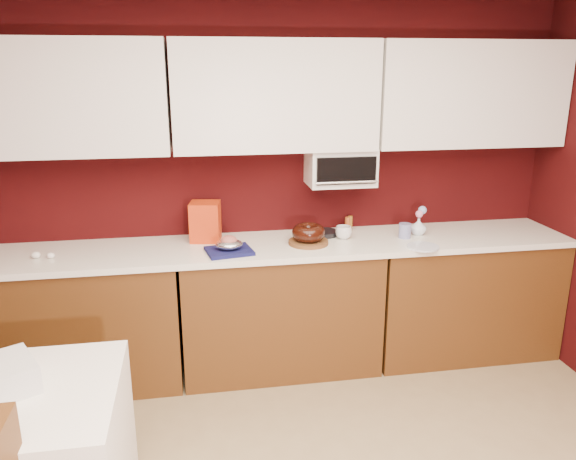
% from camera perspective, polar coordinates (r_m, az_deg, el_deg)
% --- Properties ---
extents(wall_back, '(4.00, 0.02, 2.50)m').
position_cam_1_polar(wall_back, '(3.94, -1.63, 4.84)').
color(wall_back, '#320607').
rests_on(wall_back, floor).
extents(base_cabinet_left, '(1.31, 0.58, 0.86)m').
position_cam_1_polar(base_cabinet_left, '(3.94, -20.63, -8.82)').
color(base_cabinet_left, '#532E10').
rests_on(base_cabinet_left, floor).
extents(base_cabinet_center, '(1.31, 0.58, 0.86)m').
position_cam_1_polar(base_cabinet_center, '(3.90, -0.87, -7.96)').
color(base_cabinet_center, '#532E10').
rests_on(base_cabinet_center, floor).
extents(base_cabinet_right, '(1.31, 0.58, 0.86)m').
position_cam_1_polar(base_cabinet_right, '(4.30, 17.09, -6.36)').
color(base_cabinet_right, '#532E10').
rests_on(base_cabinet_right, floor).
extents(countertop, '(4.00, 0.62, 0.04)m').
position_cam_1_polar(countertop, '(3.74, -0.90, -1.66)').
color(countertop, white).
rests_on(countertop, base_cabinet_center).
extents(upper_cabinet_left, '(1.31, 0.33, 0.70)m').
position_cam_1_polar(upper_cabinet_left, '(3.75, -22.44, 12.30)').
color(upper_cabinet_left, white).
rests_on(upper_cabinet_left, wall_back).
extents(upper_cabinet_center, '(1.31, 0.33, 0.70)m').
position_cam_1_polar(upper_cabinet_center, '(3.70, -1.32, 13.46)').
color(upper_cabinet_center, white).
rests_on(upper_cabinet_center, wall_back).
extents(upper_cabinet_right, '(1.31, 0.33, 0.70)m').
position_cam_1_polar(upper_cabinet_right, '(4.12, 17.86, 13.00)').
color(upper_cabinet_right, white).
rests_on(upper_cabinet_right, wall_back).
extents(toaster_oven, '(0.45, 0.30, 0.25)m').
position_cam_1_polar(toaster_oven, '(3.87, 5.32, 6.44)').
color(toaster_oven, white).
rests_on(toaster_oven, upper_cabinet_center).
extents(toaster_oven_door, '(0.40, 0.02, 0.18)m').
position_cam_1_polar(toaster_oven_door, '(3.72, 5.96, 6.01)').
color(toaster_oven_door, black).
rests_on(toaster_oven_door, toaster_oven).
extents(toaster_oven_handle, '(0.42, 0.02, 0.02)m').
position_cam_1_polar(toaster_oven_handle, '(3.72, 5.99, 4.84)').
color(toaster_oven_handle, silver).
rests_on(toaster_oven_handle, toaster_oven).
extents(cake_base, '(0.35, 0.35, 0.02)m').
position_cam_1_polar(cake_base, '(3.72, 2.08, -1.24)').
color(cake_base, brown).
rests_on(cake_base, countertop).
extents(bundt_cake, '(0.28, 0.28, 0.09)m').
position_cam_1_polar(bundt_cake, '(3.70, 2.09, -0.24)').
color(bundt_cake, black).
rests_on(bundt_cake, cake_base).
extents(navy_towel, '(0.32, 0.28, 0.02)m').
position_cam_1_polar(navy_towel, '(3.57, -5.99, -2.13)').
color(navy_towel, '#121445').
rests_on(navy_towel, countertop).
extents(foil_ham_nest, '(0.21, 0.20, 0.06)m').
position_cam_1_polar(foil_ham_nest, '(3.55, -6.01, -1.46)').
color(foil_ham_nest, silver).
rests_on(foil_ham_nest, navy_towel).
extents(roasted_ham, '(0.11, 0.10, 0.07)m').
position_cam_1_polar(roasted_ham, '(3.55, -6.03, -1.07)').
color(roasted_ham, '#AF5B50').
rests_on(roasted_ham, foil_ham_nest).
extents(pandoro_box, '(0.22, 0.21, 0.26)m').
position_cam_1_polar(pandoro_box, '(3.80, -8.40, 0.86)').
color(pandoro_box, '#AA140B').
rests_on(pandoro_box, countertop).
extents(dark_pan, '(0.22, 0.22, 0.03)m').
position_cam_1_polar(dark_pan, '(3.92, 3.72, -0.30)').
color(dark_pan, black).
rests_on(dark_pan, countertop).
extents(coffee_mug, '(0.12, 0.12, 0.11)m').
position_cam_1_polar(coffee_mug, '(3.84, 5.67, -0.12)').
color(coffee_mug, silver).
rests_on(coffee_mug, countertop).
extents(blue_jar, '(0.11, 0.11, 0.10)m').
position_cam_1_polar(blue_jar, '(3.92, 11.79, -0.07)').
color(blue_jar, navy).
rests_on(blue_jar, countertop).
extents(flower_vase, '(0.09, 0.09, 0.13)m').
position_cam_1_polar(flower_vase, '(4.02, 13.12, 0.46)').
color(flower_vase, silver).
rests_on(flower_vase, countertop).
extents(flower_pink, '(0.05, 0.05, 0.05)m').
position_cam_1_polar(flower_pink, '(4.00, 13.19, 1.59)').
color(flower_pink, pink).
rests_on(flower_pink, flower_vase).
extents(flower_blue, '(0.06, 0.06, 0.06)m').
position_cam_1_polar(flower_blue, '(4.02, 13.50, 1.98)').
color(flower_blue, '#85A0D6').
rests_on(flower_blue, flower_vase).
extents(china_plate, '(0.24, 0.24, 0.01)m').
position_cam_1_polar(china_plate, '(3.75, 13.56, -1.67)').
color(china_plate, silver).
rests_on(china_plate, countertop).
extents(amber_bottle, '(0.04, 0.04, 0.10)m').
position_cam_1_polar(amber_bottle, '(4.02, 6.04, 0.61)').
color(amber_bottle, '#9A491C').
rests_on(amber_bottle, countertop).
extents(egg_left, '(0.06, 0.05, 0.04)m').
position_cam_1_polar(egg_left, '(3.77, -24.24, -2.33)').
color(egg_left, silver).
rests_on(egg_left, countertop).
extents(egg_right, '(0.06, 0.05, 0.04)m').
position_cam_1_polar(egg_right, '(3.73, -22.97, -2.41)').
color(egg_right, white).
rests_on(egg_right, countertop).
extents(amber_bottle_tall, '(0.04, 0.04, 0.11)m').
position_cam_1_polar(amber_bottle_tall, '(4.03, 6.33, 0.68)').
color(amber_bottle_tall, brown).
rests_on(amber_bottle_tall, countertop).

